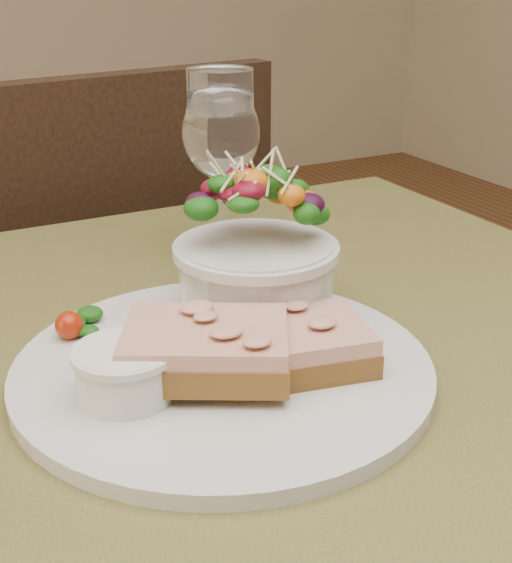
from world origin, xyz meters
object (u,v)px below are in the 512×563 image
sandwich_front (294,346)px  sandwich_back (206,348)px  cafe_table (253,472)px  dinner_plate (223,369)px  chair_far (105,421)px  salad_bowl (256,246)px  wine_glass (221,138)px  ramekin (125,371)px

sandwich_front → sandwich_back: (-0.06, 0.01, 0.01)m
cafe_table → sandwich_back: 0.15m
dinner_plate → sandwich_front: sandwich_front is taller
chair_far → sandwich_back: size_ratio=6.36×
chair_far → sandwich_back: (-0.11, -0.70, 0.49)m
sandwich_front → salad_bowl: (0.02, 0.09, 0.04)m
chair_far → salad_bowl: size_ratio=7.09×
salad_bowl → wine_glass: (0.04, 0.16, 0.05)m
cafe_table → dinner_plate: dinner_plate is taller
chair_far → sandwich_back: 0.86m
sandwich_back → salad_bowl: bearing=73.2°
ramekin → wine_glass: bearing=52.1°
dinner_plate → sandwich_back: 0.04m
sandwich_front → wine_glass: wine_glass is taller
cafe_table → sandwich_front: sandwich_front is taller
sandwich_back → salad_bowl: size_ratio=1.11×
dinner_plate → sandwich_back: bearing=-140.8°
dinner_plate → ramekin: bearing=-170.1°
cafe_table → sandwich_back: (-0.05, -0.02, 0.14)m
dinner_plate → sandwich_front: bearing=-32.1°
sandwich_front → ramekin: size_ratio=1.83×
chair_far → wine_glass: (0.02, -0.46, 0.58)m
salad_bowl → sandwich_back: bearing=-135.2°
dinner_plate → ramekin: size_ratio=4.73×
cafe_table → dinner_plate: bearing=-165.7°
chair_far → ramekin: chair_far is taller
cafe_table → sandwich_front: 0.13m
chair_far → wine_glass: bearing=83.9°
ramekin → cafe_table: bearing=11.1°
chair_far → salad_bowl: (-0.03, -0.62, 0.53)m
sandwich_front → salad_bowl: bearing=90.2°
sandwich_front → salad_bowl: size_ratio=0.94×
sandwich_back → wine_glass: 0.28m
sandwich_back → ramekin: sandwich_back is taller
cafe_table → ramekin: bearing=-168.9°
ramekin → salad_bowl: salad_bowl is taller
sandwich_back → wine_glass: bearing=90.6°
chair_far → ramekin: bearing=68.3°
cafe_table → salad_bowl: 0.18m
sandwich_back → sandwich_front: bearing=18.9°
sandwich_front → wine_glass: (0.06, 0.25, 0.10)m
dinner_plate → chair_far: bearing=82.5°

